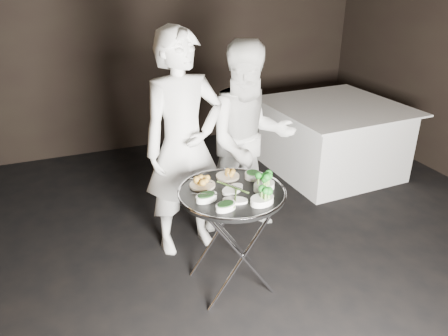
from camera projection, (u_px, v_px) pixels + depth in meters
name	position (u px, v px, depth m)	size (l,w,h in m)	color
floor	(267.00, 309.00, 3.25)	(6.00, 7.00, 0.05)	black
wall_back	(146.00, 34.00, 5.56)	(6.00, 0.05, 3.00)	black
tray_stand	(231.00, 235.00, 3.28)	(0.55, 0.47, 0.81)	silver
serving_tray	(232.00, 193.00, 3.13)	(0.78, 0.78, 0.04)	black
potato_plate_a	(202.00, 182.00, 3.18)	(0.19, 0.19, 0.07)	beige
potato_plate_b	(228.00, 174.00, 3.31)	(0.18, 0.18, 0.06)	beige
greens_bowl	(253.00, 174.00, 3.30)	(0.13, 0.13, 0.07)	white
asparagus_plate_a	(233.00, 188.00, 3.12)	(0.23, 0.19, 0.04)	white
asparagus_plate_b	(235.00, 200.00, 2.98)	(0.20, 0.16, 0.04)	white
spinach_bowl_a	(206.00, 196.00, 2.99)	(0.18, 0.13, 0.07)	white
spinach_bowl_b	(226.00, 206.00, 2.88)	(0.17, 0.13, 0.06)	white
broccoli_bowl_a	(264.00, 185.00, 3.14)	(0.22, 0.19, 0.07)	white
broccoli_bowl_b	(262.00, 199.00, 2.95)	(0.21, 0.18, 0.07)	white
serving_utensils	(230.00, 181.00, 3.16)	(0.57, 0.43, 0.01)	silver
waiter_left	(184.00, 146.00, 3.57)	(0.70, 0.46, 1.91)	white
waiter_right	(249.00, 141.00, 3.88)	(0.85, 0.67, 1.76)	white
dining_table	(332.00, 139.00, 5.20)	(1.46, 1.46, 0.83)	white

